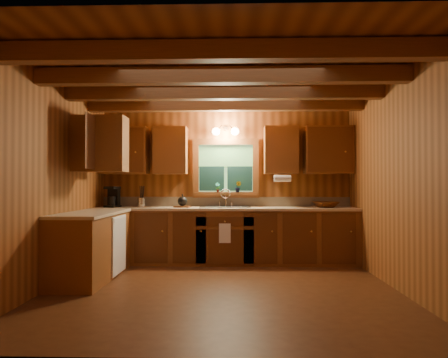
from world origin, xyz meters
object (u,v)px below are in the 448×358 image
at_px(sink, 225,210).
at_px(wicker_basket, 326,205).
at_px(cutting_board, 182,207).
at_px(coffee_maker, 113,197).

xyz_separation_m(sink, wicker_basket, (1.62, -0.01, 0.09)).
distance_m(cutting_board, wicker_basket, 2.32).
distance_m(coffee_maker, wicker_basket, 3.48).
height_order(sink, wicker_basket, sink).
height_order(cutting_board, wicker_basket, wicker_basket).
height_order(coffee_maker, wicker_basket, coffee_maker).
xyz_separation_m(cutting_board, wicker_basket, (2.32, 0.03, 0.04)).
bearing_deg(wicker_basket, cutting_board, -179.17).
distance_m(sink, coffee_maker, 1.86).
relative_size(coffee_maker, cutting_board, 1.35).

